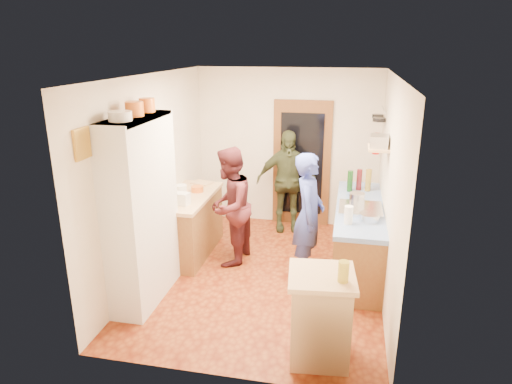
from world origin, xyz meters
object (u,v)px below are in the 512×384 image
(island_base, at_px, (320,319))
(person_back, at_px, (287,181))
(person_hob, at_px, (311,216))
(right_counter_base, at_px, (358,239))
(person_left, at_px, (232,206))
(hutch_body, at_px, (142,212))

(island_base, bearing_deg, person_back, 103.65)
(person_hob, bearing_deg, person_back, 19.72)
(right_counter_base, xyz_separation_m, person_left, (-1.72, -0.16, 0.41))
(person_back, bearing_deg, person_left, -128.48)
(right_counter_base, xyz_separation_m, person_back, (-1.14, 1.15, 0.41))
(right_counter_base, height_order, island_base, island_base)
(hutch_body, relative_size, island_base, 2.56)
(island_base, height_order, person_back, person_back)
(person_hob, relative_size, person_left, 1.00)
(person_hob, bearing_deg, island_base, -170.87)
(island_base, bearing_deg, person_hob, 98.58)
(hutch_body, relative_size, person_hob, 1.33)
(person_left, bearing_deg, right_counter_base, 101.41)
(person_back, bearing_deg, right_counter_base, -59.99)
(hutch_body, xyz_separation_m, person_hob, (1.88, 0.96, -0.27))
(right_counter_base, distance_m, person_left, 1.77)
(right_counter_base, bearing_deg, island_base, -100.23)
(person_left, relative_size, person_back, 0.99)
(island_base, bearing_deg, right_counter_base, 79.77)
(island_base, bearing_deg, hutch_body, 161.10)
(person_hob, relative_size, person_back, 0.99)
(hutch_body, distance_m, person_hob, 2.13)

